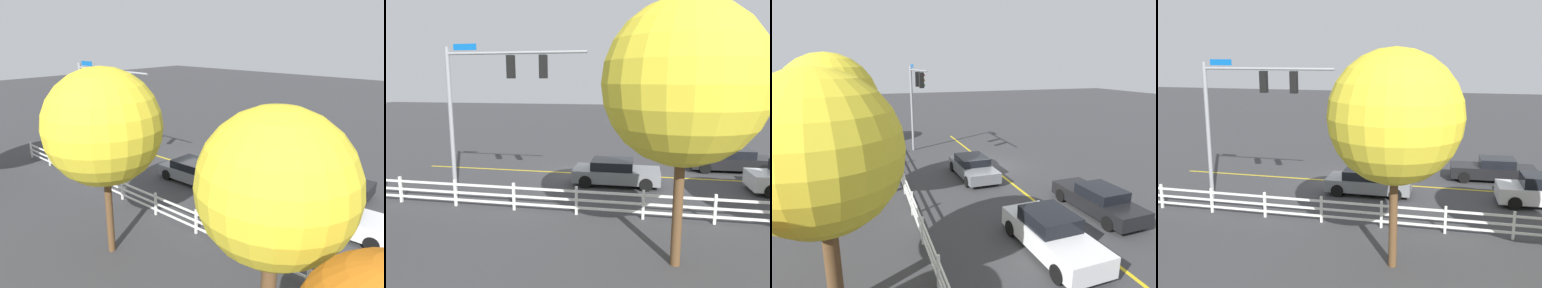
% 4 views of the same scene
% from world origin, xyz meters
% --- Properties ---
extents(ground_plane, '(120.00, 120.00, 0.00)m').
position_xyz_m(ground_plane, '(0.00, 0.00, 0.00)').
color(ground_plane, '#38383A').
extents(lane_center_stripe, '(28.00, 0.16, 0.01)m').
position_xyz_m(lane_center_stripe, '(-4.00, 0.00, 0.00)').
color(lane_center_stripe, gold).
rests_on(lane_center_stripe, ground_plane).
extents(signal_assembly, '(6.53, 0.38, 6.85)m').
position_xyz_m(signal_assembly, '(4.05, 4.28, 4.80)').
color(signal_assembly, gray).
rests_on(signal_assembly, ground_plane).
extents(car_1, '(4.71, 1.97, 1.32)m').
position_xyz_m(car_1, '(-8.04, -2.14, 0.64)').
color(car_1, black).
rests_on(car_1, ground_plane).
extents(car_2, '(4.35, 2.03, 1.29)m').
position_xyz_m(car_2, '(-1.58, 1.80, 0.64)').
color(car_2, slate).
rests_on(car_2, ground_plane).
extents(white_rail_fence, '(26.10, 0.10, 1.15)m').
position_xyz_m(white_rail_fence, '(-3.00, 6.21, 0.60)').
color(white_rail_fence, white).
rests_on(white_rail_fence, ground_plane).
extents(tree_1, '(4.40, 4.40, 7.35)m').
position_xyz_m(tree_1, '(-3.93, 9.48, 5.14)').
color(tree_1, brown).
rests_on(tree_1, ground_plane).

